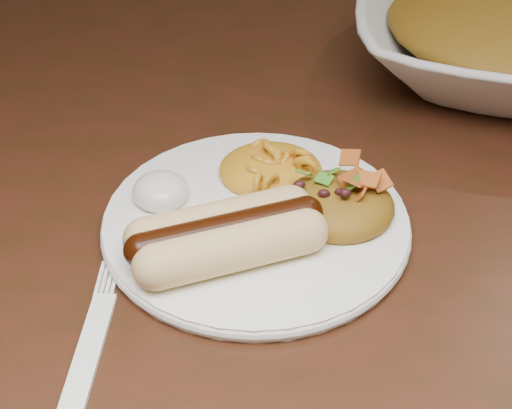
{
  "coord_description": "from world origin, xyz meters",
  "views": [
    {
      "loc": [
        -0.0,
        -0.47,
        1.09
      ],
      "look_at": [
        -0.01,
        -0.07,
        0.77
      ],
      "focal_mm": 50.0,
      "sensor_mm": 36.0,
      "label": 1
    }
  ],
  "objects_px": {
    "table": "(264,257)",
    "serving_bowl": "(508,41)",
    "plate": "(256,221)",
    "fork": "(88,355)"
  },
  "relations": [
    {
      "from": "table",
      "to": "fork",
      "type": "xyz_separation_m",
      "value": [
        -0.11,
        -0.19,
        0.09
      ]
    },
    {
      "from": "plate",
      "to": "fork",
      "type": "xyz_separation_m",
      "value": [
        -0.1,
        -0.12,
        -0.0
      ]
    },
    {
      "from": "plate",
      "to": "serving_bowl",
      "type": "height_order",
      "value": "serving_bowl"
    },
    {
      "from": "table",
      "to": "serving_bowl",
      "type": "xyz_separation_m",
      "value": [
        0.24,
        0.17,
        0.13
      ]
    },
    {
      "from": "table",
      "to": "plate",
      "type": "xyz_separation_m",
      "value": [
        -0.01,
        -0.07,
        0.1
      ]
    },
    {
      "from": "table",
      "to": "serving_bowl",
      "type": "height_order",
      "value": "serving_bowl"
    },
    {
      "from": "serving_bowl",
      "to": "plate",
      "type": "bearing_deg",
      "value": -135.2
    },
    {
      "from": "table",
      "to": "fork",
      "type": "relative_size",
      "value": 10.26
    },
    {
      "from": "table",
      "to": "serving_bowl",
      "type": "bearing_deg",
      "value": 35.95
    },
    {
      "from": "table",
      "to": "fork",
      "type": "distance_m",
      "value": 0.24
    }
  ]
}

